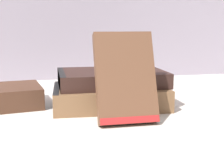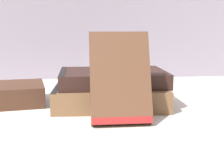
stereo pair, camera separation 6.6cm
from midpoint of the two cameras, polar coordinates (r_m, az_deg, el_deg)
ground_plane at (r=0.68m, az=-6.35°, el=-4.38°), size 3.00×3.00×0.00m
book_flat_bottom at (r=0.68m, az=-3.61°, el=-2.29°), size 0.25×0.17×0.05m
book_flat_top at (r=0.69m, az=-3.28°, el=1.10°), size 0.23×0.15×0.03m
book_leaning_front at (r=0.56m, az=-0.83°, el=0.64°), size 0.11×0.08×0.16m
pocket_watch at (r=0.67m, az=-0.58°, el=2.46°), size 0.05×0.05×0.01m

